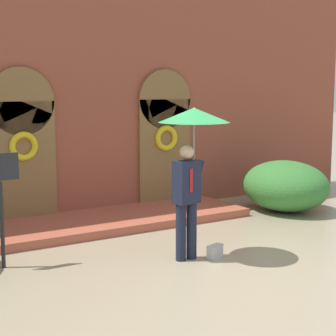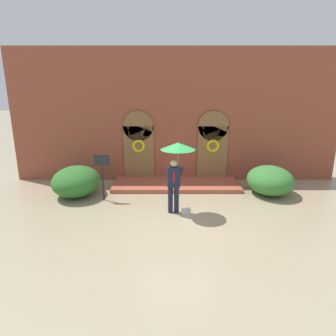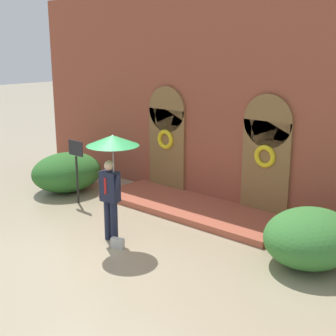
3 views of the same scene
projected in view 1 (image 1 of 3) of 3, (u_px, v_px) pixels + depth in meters
name	position (u px, v px, depth m)	size (l,w,h in m)	color
ground_plane	(209.00, 265.00, 8.52)	(80.00, 80.00, 0.00)	tan
building_facade	(93.00, 86.00, 11.62)	(14.00, 2.30, 5.60)	brown
person_with_umbrella	(192.00, 137.00, 8.56)	(1.10, 1.10, 2.36)	#191E33
handbag	(215.00, 252.00, 8.81)	(0.28, 0.12, 0.22)	#B7B7B2
sign_post	(1.00, 191.00, 8.21)	(0.56, 0.06, 1.72)	black
shrub_right	(285.00, 186.00, 12.16)	(1.74, 2.01, 1.09)	#387A33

